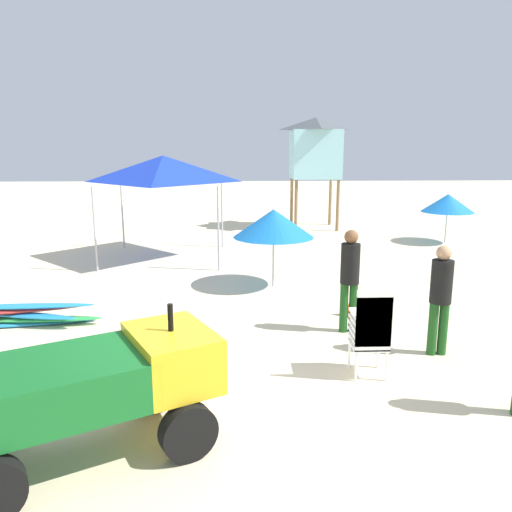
% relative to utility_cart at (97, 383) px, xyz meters
% --- Properties ---
extents(ground, '(80.00, 80.00, 0.00)m').
position_rel_utility_cart_xyz_m(ground, '(1.21, 1.16, -0.78)').
color(ground, beige).
extents(utility_cart, '(2.81, 2.25, 1.50)m').
position_rel_utility_cart_xyz_m(utility_cart, '(0.00, 0.00, 0.00)').
color(utility_cart, '#146023').
rests_on(utility_cart, ground).
extents(stacked_plastic_chairs, '(0.48, 0.48, 1.29)m').
position_rel_utility_cart_xyz_m(stacked_plastic_chairs, '(3.24, 1.64, -0.04)').
color(stacked_plastic_chairs, white).
rests_on(stacked_plastic_chairs, ground).
extents(surfboard_pile, '(2.72, 0.76, 0.40)m').
position_rel_utility_cart_xyz_m(surfboard_pile, '(-2.35, 3.90, -0.59)').
color(surfboard_pile, '#268CCC').
rests_on(surfboard_pile, ground).
extents(lifeguard_near_center, '(0.32, 0.32, 1.78)m').
position_rel_utility_cart_xyz_m(lifeguard_near_center, '(3.33, 3.40, 0.25)').
color(lifeguard_near_center, '#194C19').
rests_on(lifeguard_near_center, ground).
extents(lifeguard_near_right, '(0.32, 0.32, 1.71)m').
position_rel_utility_cart_xyz_m(lifeguard_near_right, '(4.48, 2.40, 0.20)').
color(lifeguard_near_right, '#194C19').
rests_on(lifeguard_near_right, ground).
extents(popup_canopy, '(3.15, 3.15, 2.88)m').
position_rel_utility_cart_xyz_m(popup_canopy, '(-0.61, 9.41, 1.73)').
color(popup_canopy, '#B2B2B7').
rests_on(popup_canopy, ground).
extents(lifeguard_tower, '(1.98, 1.98, 4.18)m').
position_rel_utility_cart_xyz_m(lifeguard_tower, '(4.38, 14.60, 2.27)').
color(lifeguard_tower, olive).
rests_on(lifeguard_tower, ground).
extents(beach_umbrella_left, '(1.69, 1.69, 1.61)m').
position_rel_utility_cart_xyz_m(beach_umbrella_left, '(8.30, 11.40, 0.53)').
color(beach_umbrella_left, beige).
rests_on(beach_umbrella_left, ground).
extents(beach_umbrella_far, '(1.80, 1.80, 1.77)m').
position_rel_utility_cart_xyz_m(beach_umbrella_far, '(2.24, 6.30, 0.67)').
color(beach_umbrella_far, beige).
rests_on(beach_umbrella_far, ground).
extents(traffic_cone_near, '(0.34, 0.34, 0.49)m').
position_rel_utility_cart_xyz_m(traffic_cone_near, '(3.61, 4.22, -0.54)').
color(traffic_cone_near, orange).
rests_on(traffic_cone_near, ground).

